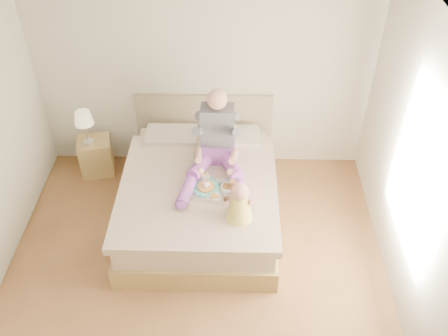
{
  "coord_description": "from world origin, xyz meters",
  "views": [
    {
      "loc": [
        0.37,
        -3.07,
        4.24
      ],
      "look_at": [
        0.28,
        1.0,
        0.76
      ],
      "focal_mm": 40.0,
      "sensor_mm": 36.0,
      "label": 1
    }
  ],
  "objects_px": {
    "nightstand": "(96,156)",
    "tray": "(215,188)",
    "baby": "(239,204)",
    "adult": "(217,146)",
    "bed": "(200,192)"
  },
  "relations": [
    {
      "from": "bed",
      "to": "nightstand",
      "type": "bearing_deg",
      "value": 152.2
    },
    {
      "from": "nightstand",
      "to": "tray",
      "type": "xyz_separation_m",
      "value": [
        1.55,
        -1.0,
        0.4
      ]
    },
    {
      "from": "adult",
      "to": "tray",
      "type": "relative_size",
      "value": 2.04
    },
    {
      "from": "adult",
      "to": "tray",
      "type": "xyz_separation_m",
      "value": [
        -0.01,
        -0.43,
        -0.23
      ]
    },
    {
      "from": "tray",
      "to": "baby",
      "type": "xyz_separation_m",
      "value": [
        0.26,
        -0.38,
        0.15
      ]
    },
    {
      "from": "tray",
      "to": "baby",
      "type": "height_order",
      "value": "baby"
    },
    {
      "from": "baby",
      "to": "nightstand",
      "type": "bearing_deg",
      "value": 140.86
    },
    {
      "from": "adult",
      "to": "baby",
      "type": "bearing_deg",
      "value": -71.5
    },
    {
      "from": "tray",
      "to": "baby",
      "type": "bearing_deg",
      "value": -43.3
    },
    {
      "from": "bed",
      "to": "nightstand",
      "type": "distance_m",
      "value": 1.55
    },
    {
      "from": "tray",
      "to": "nightstand",
      "type": "bearing_deg",
      "value": 159.6
    },
    {
      "from": "bed",
      "to": "nightstand",
      "type": "xyz_separation_m",
      "value": [
        -1.37,
        0.72,
        -0.07
      ]
    },
    {
      "from": "tray",
      "to": "baby",
      "type": "relative_size",
      "value": 1.19
    },
    {
      "from": "nightstand",
      "to": "tray",
      "type": "height_order",
      "value": "tray"
    },
    {
      "from": "bed",
      "to": "adult",
      "type": "xyz_separation_m",
      "value": [
        0.19,
        0.15,
        0.56
      ]
    }
  ]
}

